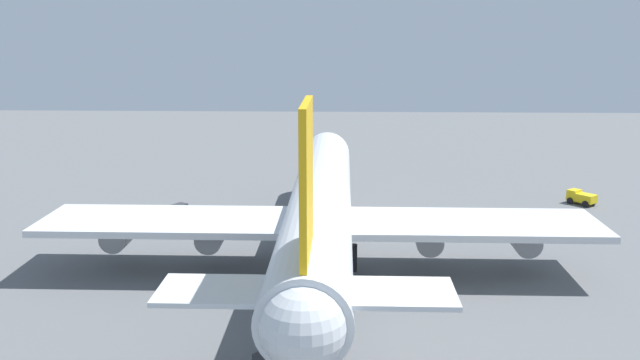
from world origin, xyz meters
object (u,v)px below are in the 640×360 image
(cargo_airplane, at_px, (320,207))
(pushback_tractor, at_px, (581,197))
(safety_cone_nose, at_px, (337,192))
(maintenance_van, at_px, (185,213))

(cargo_airplane, height_order, pushback_tractor, cargo_airplane)
(cargo_airplane, distance_m, safety_cone_nose, 31.49)
(pushback_tractor, height_order, safety_cone_nose, pushback_tractor)
(cargo_airplane, relative_size, safety_cone_nose, 85.54)
(cargo_airplane, xyz_separation_m, maintenance_van, (15.94, 18.55, -5.11))
(cargo_airplane, xyz_separation_m, safety_cone_nose, (30.92, -1.52, -5.78))
(cargo_airplane, height_order, maintenance_van, cargo_airplane)
(cargo_airplane, bearing_deg, maintenance_van, 49.32)
(cargo_airplane, relative_size, maintenance_van, 15.92)
(safety_cone_nose, bearing_deg, cargo_airplane, 177.19)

